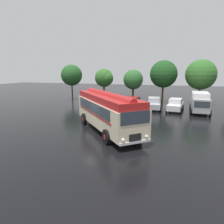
# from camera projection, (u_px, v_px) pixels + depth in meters

# --- Properties ---
(ground_plane) EXTENTS (120.00, 120.00, 0.00)m
(ground_plane) POSITION_uv_depth(u_px,v_px,m) (101.00, 132.00, 17.40)
(ground_plane) COLOR black
(vintage_bus) EXTENTS (8.43, 9.24, 3.49)m
(vintage_bus) POSITION_uv_depth(u_px,v_px,m) (107.00, 110.00, 17.59)
(vintage_bus) COLOR beige
(vintage_bus) RESTS_ON ground
(car_near_left) EXTENTS (2.30, 4.36, 1.66)m
(car_near_left) POSITION_uv_depth(u_px,v_px,m) (113.00, 101.00, 29.26)
(car_near_left) COLOR black
(car_near_left) RESTS_ON ground
(car_mid_left) EXTENTS (2.34, 4.37, 1.66)m
(car_mid_left) POSITION_uv_depth(u_px,v_px,m) (132.00, 103.00, 27.92)
(car_mid_left) COLOR maroon
(car_mid_left) RESTS_ON ground
(car_mid_right) EXTENTS (2.21, 4.32, 1.66)m
(car_mid_right) POSITION_uv_depth(u_px,v_px,m) (154.00, 103.00, 27.43)
(car_mid_right) COLOR #B7BABF
(car_mid_right) RESTS_ON ground
(car_far_right) EXTENTS (2.33, 4.37, 1.66)m
(car_far_right) POSITION_uv_depth(u_px,v_px,m) (175.00, 105.00, 26.34)
(car_far_right) COLOR silver
(car_far_right) RESTS_ON ground
(box_van) EXTENTS (2.50, 5.84, 2.50)m
(box_van) POSITION_uv_depth(u_px,v_px,m) (200.00, 102.00, 25.59)
(box_van) COLOR silver
(box_van) RESTS_ON ground
(tree_far_left) EXTENTS (3.81, 3.81, 6.36)m
(tree_far_left) POSITION_uv_depth(u_px,v_px,m) (72.00, 75.00, 36.48)
(tree_far_left) COLOR #4C3823
(tree_far_left) RESTS_ON ground
(tree_left_of_centre) EXTENTS (3.42, 3.27, 5.62)m
(tree_left_of_centre) POSITION_uv_depth(u_px,v_px,m) (105.00, 78.00, 35.88)
(tree_left_of_centre) COLOR #4C3823
(tree_left_of_centre) RESTS_ON ground
(tree_centre) EXTENTS (3.24, 3.24, 5.44)m
(tree_centre) POSITION_uv_depth(u_px,v_px,m) (133.00, 79.00, 33.01)
(tree_centre) COLOR #4C3823
(tree_centre) RESTS_ON ground
(tree_right_of_centre) EXTENTS (4.44, 4.44, 6.94)m
(tree_right_of_centre) POSITION_uv_depth(u_px,v_px,m) (163.00, 74.00, 32.67)
(tree_right_of_centre) COLOR #4C3823
(tree_right_of_centre) RESTS_ON ground
(tree_far_right) EXTENTS (4.54, 4.54, 6.95)m
(tree_far_right) POSITION_uv_depth(u_px,v_px,m) (201.00, 74.00, 30.10)
(tree_far_right) COLOR #4C3823
(tree_far_right) RESTS_ON ground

